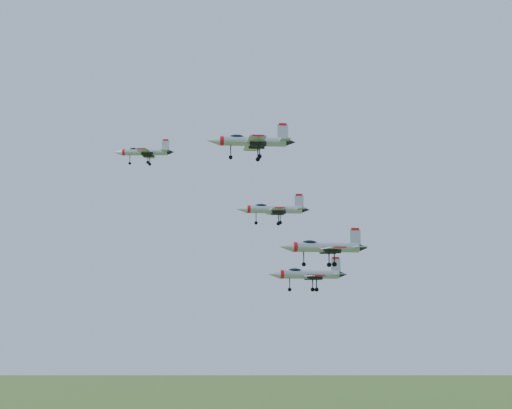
{
  "coord_description": "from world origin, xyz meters",
  "views": [
    {
      "loc": [
        6.56,
        -116.82,
        124.5
      ],
      "look_at": [
        -4.0,
        -3.93,
        137.51
      ],
      "focal_mm": 50.0,
      "sensor_mm": 36.0,
      "label": 1
    }
  ],
  "objects": [
    {
      "name": "jet_lead",
      "position": [
        -27.76,
        15.95,
        150.25
      ],
      "size": [
        11.87,
        9.82,
        3.17
      ],
      "rotation": [
        0.0,
        0.0,
        0.07
      ],
      "color": "#A3A9B0"
    },
    {
      "name": "jet_right_low",
      "position": [
        6.63,
        -14.53,
        130.06
      ],
      "size": [
        13.11,
        11.19,
        3.58
      ],
      "rotation": [
        0.0,
        0.0,
        0.31
      ],
      "color": "#A3A9B0"
    },
    {
      "name": "jet_left_high",
      "position": [
        -1.54,
        -1.97,
        136.94
      ],
      "size": [
        12.16,
        10.22,
        3.26
      ],
      "rotation": [
        0.0,
        0.0,
        0.2
      ],
      "color": "#A3A9B0"
    },
    {
      "name": "jet_right_high",
      "position": [
        -3.03,
        -22.8,
        143.96
      ],
      "size": [
        12.16,
        10.23,
        3.27
      ],
      "rotation": [
        0.0,
        0.0,
        0.2
      ],
      "color": "#A3A9B0"
    },
    {
      "name": "jet_left_low",
      "position": [
        3.9,
        3.28,
        126.5
      ],
      "size": [
        13.61,
        11.57,
        3.7
      ],
      "rotation": [
        0.0,
        0.0,
        0.28
      ],
      "color": "#A3A9B0"
    }
  ]
}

